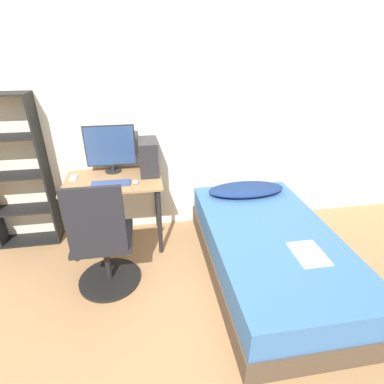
% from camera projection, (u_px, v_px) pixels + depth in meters
% --- Properties ---
extents(ground_plane, '(14.00, 14.00, 0.00)m').
position_uv_depth(ground_plane, '(182.00, 330.00, 2.29)').
color(ground_plane, '#9E754C').
extents(wall_back, '(8.00, 0.05, 2.50)m').
position_uv_depth(wall_back, '(160.00, 119.00, 3.09)').
color(wall_back, silver).
rests_on(wall_back, ground_plane).
extents(desk, '(0.94, 0.60, 0.75)m').
position_uv_depth(desk, '(115.00, 191.00, 3.01)').
color(desk, '#997047').
rests_on(desk, ground_plane).
extents(bookshelf, '(0.69, 0.25, 1.57)m').
position_uv_depth(bookshelf, '(1.00, 179.00, 2.95)').
color(bookshelf, black).
rests_on(bookshelf, ground_plane).
extents(office_chair, '(0.55, 0.55, 1.06)m').
position_uv_depth(office_chair, '(104.00, 249.00, 2.52)').
color(office_chair, black).
rests_on(office_chair, ground_plane).
extents(bed, '(1.12, 2.01, 0.45)m').
position_uv_depth(bed, '(270.00, 252.00, 2.78)').
color(bed, '#4C3D2D').
rests_on(bed, ground_plane).
extents(pillow, '(0.85, 0.36, 0.11)m').
position_uv_depth(pillow, '(246.00, 189.00, 3.31)').
color(pillow, navy).
rests_on(pillow, bed).
extents(magazine, '(0.24, 0.32, 0.01)m').
position_uv_depth(magazine, '(309.00, 254.00, 2.39)').
color(magazine, silver).
rests_on(magazine, bed).
extents(monitor, '(0.50, 0.17, 0.49)m').
position_uv_depth(monitor, '(110.00, 148.00, 3.01)').
color(monitor, black).
rests_on(monitor, desk).
extents(keyboard, '(0.36, 0.13, 0.02)m').
position_uv_depth(keyboard, '(111.00, 184.00, 2.84)').
color(keyboard, '#33477A').
rests_on(keyboard, desk).
extents(pc_tower, '(0.18, 0.34, 0.35)m').
position_uv_depth(pc_tower, '(149.00, 157.00, 3.03)').
color(pc_tower, '#232328').
rests_on(pc_tower, desk).
extents(mouse, '(0.06, 0.09, 0.02)m').
position_uv_depth(mouse, '(136.00, 182.00, 2.88)').
color(mouse, silver).
rests_on(mouse, desk).
extents(phone, '(0.07, 0.14, 0.01)m').
position_uv_depth(phone, '(73.00, 178.00, 2.97)').
color(phone, '#B7B7BC').
rests_on(phone, desk).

